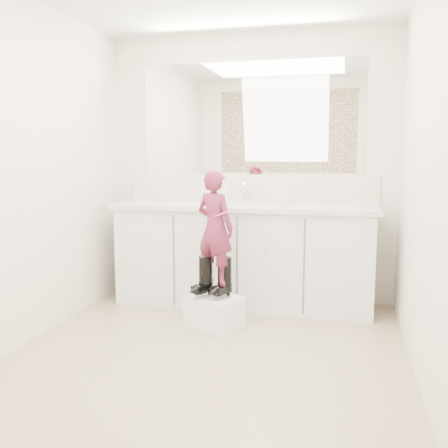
# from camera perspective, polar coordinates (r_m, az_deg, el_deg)

# --- Properties ---
(floor) EXTENTS (3.00, 3.00, 0.00)m
(floor) POSITION_cam_1_polar(r_m,az_deg,el_deg) (3.38, -2.06, -15.02)
(floor) COLOR #8F795E
(floor) RESTS_ON ground
(wall_back) EXTENTS (2.60, 0.00, 2.60)m
(wall_back) POSITION_cam_1_polar(r_m,az_deg,el_deg) (4.58, 2.98, 6.43)
(wall_back) COLOR beige
(wall_back) RESTS_ON floor
(wall_front) EXTENTS (2.60, 0.00, 2.60)m
(wall_front) POSITION_cam_1_polar(r_m,az_deg,el_deg) (1.73, -15.90, 3.67)
(wall_front) COLOR beige
(wall_front) RESTS_ON floor
(wall_left) EXTENTS (0.00, 3.00, 3.00)m
(wall_left) POSITION_cam_1_polar(r_m,az_deg,el_deg) (3.69, -22.08, 5.50)
(wall_left) COLOR beige
(wall_left) RESTS_ON floor
(wall_right) EXTENTS (0.00, 3.00, 3.00)m
(wall_right) POSITION_cam_1_polar(r_m,az_deg,el_deg) (3.03, 22.29, 5.09)
(wall_right) COLOR beige
(wall_right) RESTS_ON floor
(vanity_cabinet) EXTENTS (2.20, 0.55, 0.85)m
(vanity_cabinet) POSITION_cam_1_polar(r_m,az_deg,el_deg) (4.40, 2.24, -3.80)
(vanity_cabinet) COLOR silver
(vanity_cabinet) RESTS_ON floor
(countertop) EXTENTS (2.28, 0.58, 0.04)m
(countertop) POSITION_cam_1_polar(r_m,az_deg,el_deg) (4.32, 2.24, 1.95)
(countertop) COLOR beige
(countertop) RESTS_ON vanity_cabinet
(backsplash) EXTENTS (2.28, 0.03, 0.25)m
(backsplash) POSITION_cam_1_polar(r_m,az_deg,el_deg) (4.57, 2.93, 4.11)
(backsplash) COLOR beige
(backsplash) RESTS_ON countertop
(mirror) EXTENTS (2.00, 0.02, 1.00)m
(mirror) POSITION_cam_1_polar(r_m,az_deg,el_deg) (4.58, 3.00, 11.94)
(mirror) COLOR white
(mirror) RESTS_ON wall_back
(dot_panel) EXTENTS (2.00, 0.01, 1.20)m
(dot_panel) POSITION_cam_1_polar(r_m,az_deg,el_deg) (1.76, -16.31, 18.45)
(dot_panel) COLOR #472819
(dot_panel) RESTS_ON wall_front
(faucet) EXTENTS (0.08, 0.08, 0.10)m
(faucet) POSITION_cam_1_polar(r_m,az_deg,el_deg) (4.47, 2.66, 3.06)
(faucet) COLOR silver
(faucet) RESTS_ON countertop
(cup) EXTENTS (0.15, 0.15, 0.11)m
(cup) POSITION_cam_1_polar(r_m,az_deg,el_deg) (4.22, 6.74, 2.77)
(cup) COLOR beige
(cup) RESTS_ON countertop
(soap_bottle) EXTENTS (0.08, 0.08, 0.17)m
(soap_bottle) POSITION_cam_1_polar(r_m,az_deg,el_deg) (4.35, 0.00, 3.40)
(soap_bottle) COLOR white
(soap_bottle) RESTS_ON countertop
(step_stool) EXTENTS (0.46, 0.43, 0.24)m
(step_stool) POSITION_cam_1_polar(r_m,az_deg,el_deg) (3.90, -1.09, -9.99)
(step_stool) COLOR white
(step_stool) RESTS_ON floor
(boot_left) EXTENTS (0.19, 0.23, 0.31)m
(boot_left) POSITION_cam_1_polar(r_m,az_deg,el_deg) (3.86, -2.10, -5.95)
(boot_left) COLOR black
(boot_left) RESTS_ON step_stool
(boot_right) EXTENTS (0.19, 0.23, 0.31)m
(boot_right) POSITION_cam_1_polar(r_m,az_deg,el_deg) (3.83, 0.07, -6.08)
(boot_right) COLOR black
(boot_right) RESTS_ON step_stool
(toddler) EXTENTS (0.37, 0.32, 0.87)m
(toddler) POSITION_cam_1_polar(r_m,az_deg,el_deg) (3.77, -1.04, -0.41)
(toddler) COLOR #B23666
(toddler) RESTS_ON step_stool
(toothbrush) EXTENTS (0.13, 0.07, 0.06)m
(toothbrush) POSITION_cam_1_polar(r_m,az_deg,el_deg) (3.66, -0.30, 1.16)
(toothbrush) COLOR #D0519E
(toothbrush) RESTS_ON toddler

